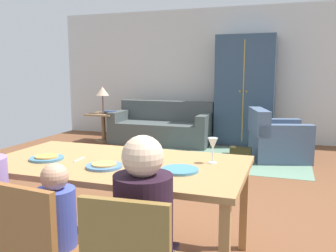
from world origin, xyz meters
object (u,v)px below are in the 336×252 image
Objects in this scene: plate_near_man at (47,158)px; side_table at (103,123)px; plate_near_woman at (180,170)px; wine_glass at (213,145)px; dining_chair_child at (40,250)px; handbag at (241,156)px; person_woman at (146,247)px; armoire at (245,91)px; table_lamp at (103,92)px; couch at (162,128)px; book_lower at (111,113)px; armchair at (276,140)px; plate_near_child at (104,166)px; person_child at (62,246)px; book_upper at (110,111)px; dining_table at (116,170)px.

plate_near_man is 0.43× the size of side_table.
side_table is at bearing 124.85° from plate_near_woman.
wine_glass reaches higher than plate_near_woman.
side_table is at bearing 115.65° from dining_chair_child.
handbag is (2.89, -0.90, -0.25)m from side_table.
plate_near_man and plate_near_woman have the same top height.
person_woman is 3.87m from handbag.
armoire reaches higher than plate_near_woman.
side_table reaches higher than handbag.
armoire is at bearing 13.71° from table_lamp.
couch reaches higher than side_table.
plate_near_woman is at bearing 55.32° from dining_chair_child.
armchair is at bearing -8.31° from book_lower.
plate_near_child is 0.77m from person_woman.
plate_near_man is at bearing -166.01° from wine_glass.
wine_glass is 1.32m from dining_chair_child.
dining_chair_child is at bearing -66.05° from book_lower.
armchair is 3.32× the size of handbag.
couch is 1.78m from armoire.
plate_near_man is at bearing -66.10° from side_table.
plate_near_child is 0.78× the size of handbag.
armchair is at bearing -59.17° from armoire.
armchair reaches higher than plate_near_woman.
dining_chair_child is (-0.53, -0.77, -0.28)m from plate_near_woman.
table_lamp is (-3.06, 3.88, 0.12)m from wine_glass.
armoire is at bearing 85.74° from plate_near_child.
person_child is 5.31m from side_table.
person_child is 5.25m from book_upper.
armoire reaches higher than plate_near_child.
armoire reaches higher than book_lower.
plate_near_man is 4.59m from side_table.
dining_chair_child is (-0.01, -0.69, -0.28)m from plate_near_child.
person_woman reaches higher than couch.
dining_chair_child is at bearing -55.49° from plate_near_man.
couch is at bearing 14.14° from book_upper.
person_woman is at bearing -44.57° from plate_near_child.
plate_near_woman is 0.46× the size of table_lamp.
wine_glass is at bearing -86.00° from armoire.
dining_table is 1.71× the size of person_woman.
armchair is 3.48m from table_lamp.
person_child is 5.16m from couch.
dining_table is 7.58× the size of plate_near_child.
book_lower is (-2.22, 4.81, 0.16)m from person_child.
couch is 1.10m from book_upper.
plate_near_woman reaches higher than handbag.
plate_near_woman is (1.04, 0.02, 0.00)m from plate_near_man.
book_lower reaches higher than handbag.
handbag is at bearing -135.76° from armchair.
armoire is at bearing 86.18° from dining_chair_child.
dining_table is at bearing -94.42° from armoire.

